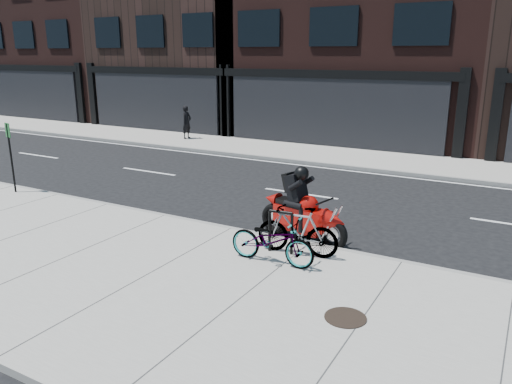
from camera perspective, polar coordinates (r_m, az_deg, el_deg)
The scene contains 12 objects.
ground at distance 13.47m, azimuth 1.59°, elevation -2.21°, with size 120.00×120.00×0.00m, color black.
sidewalk_near at distance 9.60m, azimuth -12.68°, elevation -9.73°, with size 60.00×6.00×0.13m, color gray.
sidewalk_far at distance 20.42m, azimuth 11.81°, elevation 3.80°, with size 60.00×3.50×0.13m, color gray.
building_west at distance 38.18m, azimuth -18.88°, elevation 18.73°, with size 10.00×10.00×13.50m, color black.
building_midwest at distance 31.54m, azimuth -5.74°, elevation 18.91°, with size 10.00×10.00×12.00m, color black.
bike_rack at distance 10.23m, azimuth 2.83°, elevation -4.14°, with size 0.54×0.12×0.91m.
bicycle_front at distance 9.75m, azimuth 1.87°, elevation -5.57°, with size 0.62×1.77×0.93m, color gray.
bicycle_rear at distance 10.16m, azimuth 4.75°, elevation -4.40°, with size 0.48×1.72×1.03m, color gray.
motorcycle at distance 11.13m, azimuth 5.77°, elevation -2.31°, with size 2.31×0.89×1.74m.
pedestrian at distance 24.45m, azimuth -7.93°, elevation 7.91°, with size 0.58×0.38×1.58m, color black.
manhole_cover at distance 8.13m, azimuth 10.18°, elevation -13.94°, with size 0.66×0.66×0.01m, color black.
sign_post at distance 16.23m, azimuth -26.27°, elevation 4.19°, with size 0.27×0.08×2.05m.
Camera 1 is at (5.96, -11.36, 4.10)m, focal length 35.00 mm.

